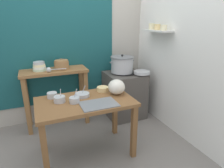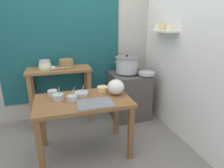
{
  "view_description": "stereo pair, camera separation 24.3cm",
  "coord_description": "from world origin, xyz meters",
  "px_view_note": "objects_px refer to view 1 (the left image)",
  "views": [
    {
      "loc": [
        -0.49,
        -2.03,
        1.59
      ],
      "look_at": [
        0.41,
        0.1,
        0.82
      ],
      "focal_mm": 30.44,
      "sensor_mm": 36.0,
      "label": 1
    },
    {
      "loc": [
        -0.26,
        -2.11,
        1.59
      ],
      "look_at": [
        0.41,
        0.1,
        0.82
      ],
      "focal_mm": 30.44,
      "sensor_mm": 36.0,
      "label": 2
    }
  ],
  "objects_px": {
    "prep_bowl_0": "(52,95)",
    "prep_bowl_4": "(74,100)",
    "serving_tray": "(99,104)",
    "wide_pan": "(142,72)",
    "stove_block": "(124,94)",
    "bowl_stack_enamel": "(39,67)",
    "prep_bowl_1": "(103,89)",
    "prep_bowl_3": "(59,99)",
    "clay_pot": "(62,65)",
    "prep_table": "(85,109)",
    "plastic_bag": "(117,87)",
    "prep_bowl_2": "(82,95)",
    "back_shelf_table": "(55,84)",
    "steamer_pot": "(122,64)",
    "ladle": "(50,70)"
  },
  "relations": [
    {
      "from": "stove_block",
      "to": "prep_bowl_0",
      "type": "relative_size",
      "value": 6.71
    },
    {
      "from": "prep_bowl_3",
      "to": "prep_table",
      "type": "bearing_deg",
      "value": -13.19
    },
    {
      "from": "clay_pot",
      "to": "ladle",
      "type": "height_order",
      "value": "clay_pot"
    },
    {
      "from": "back_shelf_table",
      "to": "stove_block",
      "type": "xyz_separation_m",
      "value": [
        1.11,
        -0.13,
        -0.3
      ]
    },
    {
      "from": "prep_bowl_0",
      "to": "prep_bowl_2",
      "type": "distance_m",
      "value": 0.36
    },
    {
      "from": "prep_bowl_0",
      "to": "prep_bowl_4",
      "type": "height_order",
      "value": "prep_bowl_4"
    },
    {
      "from": "back_shelf_table",
      "to": "prep_bowl_0",
      "type": "relative_size",
      "value": 8.25
    },
    {
      "from": "steamer_pot",
      "to": "bowl_stack_enamel",
      "type": "distance_m",
      "value": 1.27
    },
    {
      "from": "prep_table",
      "to": "plastic_bag",
      "type": "relative_size",
      "value": 5.03
    },
    {
      "from": "prep_bowl_0",
      "to": "prep_bowl_4",
      "type": "bearing_deg",
      "value": -48.92
    },
    {
      "from": "plastic_bag",
      "to": "prep_bowl_4",
      "type": "relative_size",
      "value": 1.34
    },
    {
      "from": "serving_tray",
      "to": "plastic_bag",
      "type": "bearing_deg",
      "value": 34.66
    },
    {
      "from": "prep_bowl_1",
      "to": "prep_bowl_3",
      "type": "bearing_deg",
      "value": -166.29
    },
    {
      "from": "steamer_pot",
      "to": "prep_bowl_3",
      "type": "relative_size",
      "value": 2.63
    },
    {
      "from": "bowl_stack_enamel",
      "to": "ladle",
      "type": "distance_m",
      "value": 0.19
    },
    {
      "from": "back_shelf_table",
      "to": "clay_pot",
      "type": "height_order",
      "value": "clay_pot"
    },
    {
      "from": "prep_table",
      "to": "prep_bowl_0",
      "type": "relative_size",
      "value": 9.46
    },
    {
      "from": "wide_pan",
      "to": "prep_bowl_1",
      "type": "height_order",
      "value": "wide_pan"
    },
    {
      "from": "prep_bowl_1",
      "to": "prep_bowl_2",
      "type": "relative_size",
      "value": 0.89
    },
    {
      "from": "stove_block",
      "to": "bowl_stack_enamel",
      "type": "height_order",
      "value": "bowl_stack_enamel"
    },
    {
      "from": "stove_block",
      "to": "bowl_stack_enamel",
      "type": "bearing_deg",
      "value": 173.18
    },
    {
      "from": "bowl_stack_enamel",
      "to": "prep_bowl_3",
      "type": "height_order",
      "value": "bowl_stack_enamel"
    },
    {
      "from": "prep_bowl_0",
      "to": "prep_table",
      "type": "bearing_deg",
      "value": -33.83
    },
    {
      "from": "ladle",
      "to": "plastic_bag",
      "type": "distance_m",
      "value": 1.02
    },
    {
      "from": "prep_bowl_2",
      "to": "bowl_stack_enamel",
      "type": "bearing_deg",
      "value": 118.68
    },
    {
      "from": "ladle",
      "to": "prep_bowl_4",
      "type": "distance_m",
      "value": 0.82
    },
    {
      "from": "clay_pot",
      "to": "bowl_stack_enamel",
      "type": "bearing_deg",
      "value": 175.27
    },
    {
      "from": "stove_block",
      "to": "prep_bowl_0",
      "type": "xyz_separation_m",
      "value": [
        -1.22,
        -0.52,
        0.37
      ]
    },
    {
      "from": "serving_tray",
      "to": "prep_bowl_3",
      "type": "relative_size",
      "value": 2.45
    },
    {
      "from": "serving_tray",
      "to": "prep_bowl_0",
      "type": "xyz_separation_m",
      "value": [
        -0.45,
        0.4,
        0.03
      ]
    },
    {
      "from": "serving_tray",
      "to": "wide_pan",
      "type": "height_order",
      "value": "wide_pan"
    },
    {
      "from": "plastic_bag",
      "to": "prep_bowl_1",
      "type": "height_order",
      "value": "plastic_bag"
    },
    {
      "from": "prep_table",
      "to": "prep_bowl_1",
      "type": "height_order",
      "value": "prep_bowl_1"
    },
    {
      "from": "steamer_pot",
      "to": "clay_pot",
      "type": "height_order",
      "value": "steamer_pot"
    },
    {
      "from": "stove_block",
      "to": "back_shelf_table",
      "type": "bearing_deg",
      "value": 173.3
    },
    {
      "from": "plastic_bag",
      "to": "prep_bowl_2",
      "type": "xyz_separation_m",
      "value": [
        -0.41,
        0.08,
        -0.07
      ]
    },
    {
      "from": "wide_pan",
      "to": "prep_bowl_4",
      "type": "bearing_deg",
      "value": -154.91
    },
    {
      "from": "stove_block",
      "to": "serving_tray",
      "type": "height_order",
      "value": "stove_block"
    },
    {
      "from": "prep_table",
      "to": "steamer_pot",
      "type": "distance_m",
      "value": 1.18
    },
    {
      "from": "prep_bowl_1",
      "to": "prep_bowl_3",
      "type": "distance_m",
      "value": 0.58
    },
    {
      "from": "stove_block",
      "to": "prep_bowl_3",
      "type": "relative_size",
      "value": 4.78
    },
    {
      "from": "prep_bowl_0",
      "to": "prep_bowl_1",
      "type": "relative_size",
      "value": 0.77
    },
    {
      "from": "wide_pan",
      "to": "prep_bowl_3",
      "type": "distance_m",
      "value": 1.45
    },
    {
      "from": "steamer_pot",
      "to": "prep_bowl_4",
      "type": "relative_size",
      "value": 2.62
    },
    {
      "from": "prep_bowl_0",
      "to": "serving_tray",
      "type": "bearing_deg",
      "value": -41.55
    },
    {
      "from": "back_shelf_table",
      "to": "prep_bowl_3",
      "type": "relative_size",
      "value": 5.88
    },
    {
      "from": "bowl_stack_enamel",
      "to": "prep_bowl_0",
      "type": "distance_m",
      "value": 0.71
    },
    {
      "from": "prep_bowl_3",
      "to": "wide_pan",
      "type": "bearing_deg",
      "value": 19.61
    },
    {
      "from": "prep_table",
      "to": "wide_pan",
      "type": "relative_size",
      "value": 4.29
    },
    {
      "from": "back_shelf_table",
      "to": "bowl_stack_enamel",
      "type": "bearing_deg",
      "value": 172.52
    }
  ]
}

